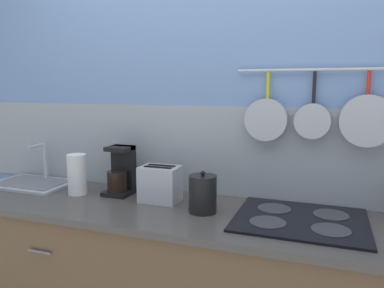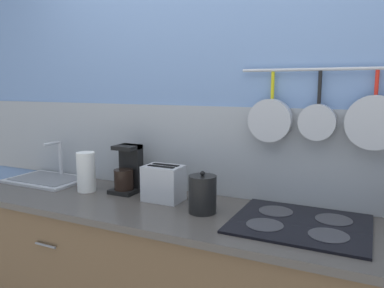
% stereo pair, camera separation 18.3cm
% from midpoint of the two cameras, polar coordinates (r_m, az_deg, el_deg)
% --- Properties ---
extents(wall_back, '(7.20, 0.15, 2.60)m').
position_cam_midpoint_polar(wall_back, '(2.16, 1.31, 1.57)').
color(wall_back, '#7293C6').
rests_on(wall_back, ground_plane).
extents(countertop, '(2.90, 0.64, 0.03)m').
position_cam_midpoint_polar(countertop, '(1.92, -2.37, -10.79)').
color(countertop, '#4C4742').
rests_on(countertop, cabinet_base).
extents(sink_basin, '(0.51, 0.35, 0.25)m').
position_cam_midpoint_polar(sink_basin, '(2.65, -24.96, -5.22)').
color(sink_basin, '#B7BABF').
rests_on(sink_basin, countertop).
extents(paper_towel_roll, '(0.11, 0.11, 0.24)m').
position_cam_midpoint_polar(paper_towel_roll, '(2.31, -19.32, -4.41)').
color(paper_towel_roll, white).
rests_on(paper_towel_roll, countertop).
extents(coffee_maker, '(0.15, 0.17, 0.28)m').
position_cam_midpoint_polar(coffee_maker, '(2.25, -13.11, -4.48)').
color(coffee_maker, black).
rests_on(coffee_maker, countertop).
extents(toaster, '(0.23, 0.15, 0.20)m').
position_cam_midpoint_polar(toaster, '(2.06, -7.44, -6.08)').
color(toaster, '#B7BABF').
rests_on(toaster, countertop).
extents(kettle, '(0.14, 0.14, 0.21)m').
position_cam_midpoint_polar(kettle, '(1.88, -1.17, -7.63)').
color(kettle, black).
rests_on(kettle, countertop).
extents(cooktop, '(0.60, 0.51, 0.01)m').
position_cam_midpoint_polar(cooktop, '(1.83, 13.40, -11.19)').
color(cooktop, black).
rests_on(cooktop, countertop).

